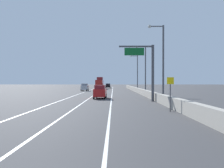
% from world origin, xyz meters
% --- Properties ---
extents(ground_plane, '(320.00, 320.00, 0.00)m').
position_xyz_m(ground_plane, '(0.00, 64.00, 0.00)').
color(ground_plane, '#38383A').
extents(lane_stripe_left, '(0.16, 130.00, 0.00)m').
position_xyz_m(lane_stripe_left, '(-5.50, 55.00, 0.00)').
color(lane_stripe_left, silver).
rests_on(lane_stripe_left, ground_plane).
extents(lane_stripe_center, '(0.16, 130.00, 0.00)m').
position_xyz_m(lane_stripe_center, '(-2.00, 55.00, 0.00)').
color(lane_stripe_center, silver).
rests_on(lane_stripe_center, ground_plane).
extents(lane_stripe_right, '(0.16, 130.00, 0.00)m').
position_xyz_m(lane_stripe_right, '(1.50, 55.00, 0.00)').
color(lane_stripe_right, silver).
rests_on(lane_stripe_right, ground_plane).
extents(jersey_barrier_right, '(0.60, 120.00, 1.10)m').
position_xyz_m(jersey_barrier_right, '(7.63, 40.00, 0.55)').
color(jersey_barrier_right, '#9E998E').
rests_on(jersey_barrier_right, ground_plane).
extents(overhead_sign_gantry, '(4.68, 0.36, 7.50)m').
position_xyz_m(overhead_sign_gantry, '(6.29, 28.12, 4.73)').
color(overhead_sign_gantry, '#47474C').
rests_on(overhead_sign_gantry, ground_plane).
extents(speed_advisory_sign, '(0.60, 0.11, 3.00)m').
position_xyz_m(speed_advisory_sign, '(6.73, 16.99, 1.76)').
color(speed_advisory_sign, '#4C4C51').
rests_on(speed_advisory_sign, ground_plane).
extents(lamp_post_right_second, '(2.14, 0.44, 10.08)m').
position_xyz_m(lamp_post_right_second, '(8.07, 27.70, 5.79)').
color(lamp_post_right_second, '#4C4C51').
rests_on(lamp_post_right_second, ground_plane).
extents(lamp_post_right_third, '(2.14, 0.44, 10.08)m').
position_xyz_m(lamp_post_right_third, '(8.16, 45.91, 5.79)').
color(lamp_post_right_third, '#4C4C51').
rests_on(lamp_post_right_third, ground_plane).
extents(lamp_post_right_fourth, '(2.14, 0.44, 10.08)m').
position_xyz_m(lamp_post_right_fourth, '(8.33, 64.13, 5.79)').
color(lamp_post_right_fourth, '#4C4C51').
rests_on(lamp_post_right_fourth, ground_plane).
extents(car_black_0, '(1.96, 4.72, 1.89)m').
position_xyz_m(car_black_0, '(-0.39, 94.01, 0.94)').
color(car_black_0, black).
rests_on(car_black_0, ground_plane).
extents(car_silver_1, '(1.88, 4.18, 2.10)m').
position_xyz_m(car_silver_1, '(-6.37, 64.45, 1.04)').
color(car_silver_1, '#B7B7BC').
rests_on(car_silver_1, ground_plane).
extents(car_red_2, '(1.93, 4.59, 2.08)m').
position_xyz_m(car_red_2, '(-0.27, 33.56, 1.04)').
color(car_red_2, red).
rests_on(car_red_2, ground_plane).
extents(box_truck, '(2.55, 8.62, 4.30)m').
position_xyz_m(box_truck, '(-3.20, 82.74, 1.97)').
color(box_truck, '#A51E19').
rests_on(box_truck, ground_plane).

